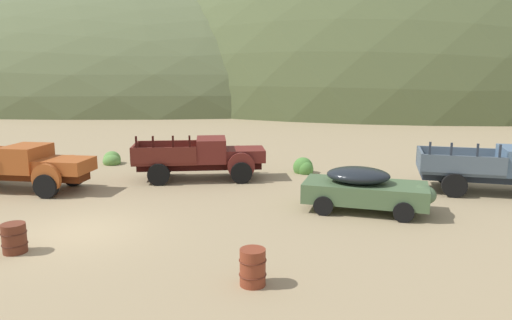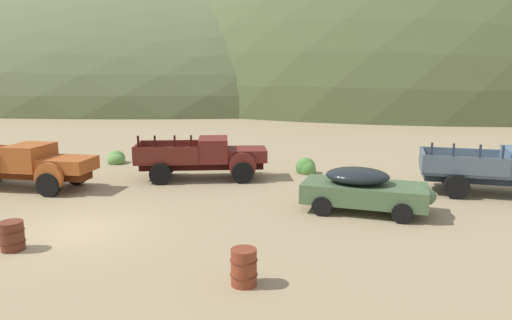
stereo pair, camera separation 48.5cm
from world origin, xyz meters
name	(u,v)px [view 2 (the right image)]	position (x,y,z in m)	size (l,w,h in m)	color
ground_plane	(76,231)	(0.00, 0.00, 0.00)	(300.00, 300.00, 0.00)	#998460
hill_center	(130,98)	(-25.68, 63.86, 0.00)	(113.16, 66.95, 34.80)	#56603D
hill_far_left	(389,101)	(17.47, 64.63, 0.00)	(81.81, 69.33, 47.10)	#4C5633
truck_oxide_orange	(28,165)	(-4.67, 4.68, 1.00)	(6.64, 2.46, 2.16)	#51220D
truck_oxblood	(211,157)	(2.46, 7.63, 1.00)	(6.14, 3.31, 2.16)	black
car_weathered_green	(368,189)	(9.14, 3.42, 0.82)	(4.74, 2.62, 1.57)	#47603D
oil_drum_foreground	(244,267)	(5.82, -2.87, 0.44)	(0.65, 0.65, 0.88)	brown
oil_drum_by_truck	(12,236)	(-0.93, -1.69, 0.41)	(0.68, 0.68, 0.82)	#5B2819
bush_lone_scrub	(307,168)	(6.75, 9.41, 0.24)	(0.99, 0.97, 0.98)	#4C8438
bush_front_right	(117,160)	(-3.42, 10.36, 0.20)	(1.02, 1.11, 0.85)	#5B8E42
bush_near_barrel	(38,170)	(-6.00, 7.27, 0.19)	(0.91, 0.88, 0.74)	#4C8438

